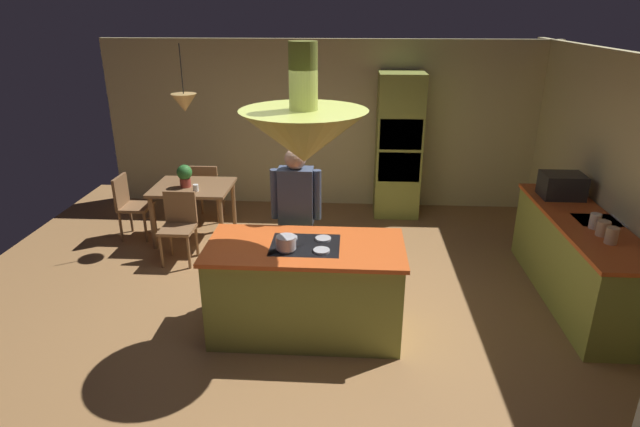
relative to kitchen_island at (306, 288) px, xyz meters
The scene contains 19 objects.
ground 0.51m from the kitchen_island, 90.00° to the left, with size 8.16×8.16×0.00m, color #9E7042.
wall_back 3.74m from the kitchen_island, 90.00° to the left, with size 6.80×0.10×2.55m, color beige.
kitchen_island is the anchor object (origin of this frame).
counter_run_right 2.95m from the kitchen_island, 15.72° to the left, with size 0.73×2.36×0.92m.
oven_tower 3.48m from the kitchen_island, 71.26° to the left, with size 0.66×0.62×2.12m.
dining_table 2.71m from the kitchen_island, 128.99° to the left, with size 1.03×0.85×0.76m.
person_at_island 0.88m from the kitchen_island, 102.44° to the left, with size 0.53×0.22×1.65m.
range_hood 1.51m from the kitchen_island, 90.00° to the left, with size 1.10×1.10×1.00m.
pendant_light_over_table 3.04m from the kitchen_island, 128.99° to the left, with size 0.32×0.32×0.82m.
chair_facing_island 2.24m from the kitchen_island, 139.43° to the left, with size 0.40×0.40×0.87m.
chair_by_back_wall 3.23m from the kitchen_island, 121.77° to the left, with size 0.40×0.40×0.87m.
chair_at_corner 3.34m from the kitchen_island, 140.99° to the left, with size 0.40×0.40×0.87m.
potted_plant_on_table 2.76m from the kitchen_island, 130.79° to the left, with size 0.20×0.20×0.30m.
cup_on_table 2.49m from the kitchen_island, 130.07° to the left, with size 0.07×0.07×0.09m, color white.
canister_flour 2.90m from the kitchen_island, ahead, with size 0.11×0.11×0.16m, color #E0B78C.
canister_sugar 2.92m from the kitchen_island, ahead, with size 0.12×0.12×0.15m, color #E0B78C.
canister_tea 2.95m from the kitchen_island, 11.52° to the left, with size 0.11×0.11×0.15m, color silver.
microwave_on_counter 3.27m from the kitchen_island, 27.80° to the left, with size 0.46×0.36×0.28m, color #232326.
cooking_pot_on_cooktop 0.57m from the kitchen_island, 140.91° to the right, with size 0.18×0.18×0.12m, color #B2B2B7.
Camera 1 is at (0.41, -4.56, 2.97)m, focal length 29.24 mm.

